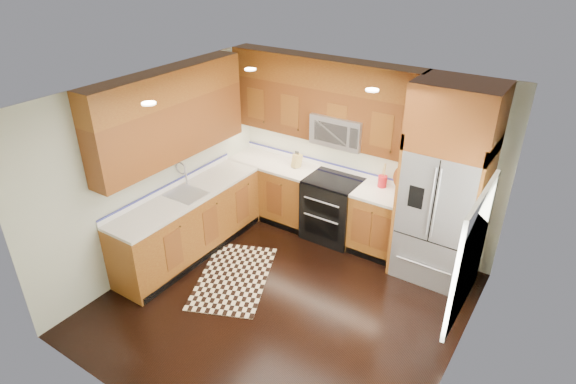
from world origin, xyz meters
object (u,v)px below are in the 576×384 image
Objects in this scene: utensil_crock at (383,179)px; rug at (234,277)px; range at (332,209)px; refrigerator at (445,186)px; knife_block at (297,161)px.

rug is at bearing -124.66° from utensil_crock.
range is 0.90m from utensil_crock.
range is 1.76m from refrigerator.
utensil_crock reaches higher than range.
knife_block is at bearing 173.09° from range.
knife_block is (-0.67, 0.08, 0.58)m from range.
range is 0.36× the size of refrigerator.
refrigerator reaches higher than range.
rug is (-2.13, -1.56, -1.30)m from refrigerator.
range is 3.68× the size of knife_block.
refrigerator is at bearing -3.08° from knife_block.
knife_block reaches higher than rug.
rug is 4.17× the size of utensil_crock.
refrigerator is 10.13× the size of knife_block.
knife_block is at bearing -175.40° from utensil_crock.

